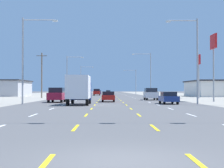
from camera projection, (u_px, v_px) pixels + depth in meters
name	position (u px, v px, depth m)	size (l,w,h in m)	color
ground_plane	(109.00, 98.00, 74.03)	(572.00, 572.00, 0.00)	#4C4C4F
lot_apron_right	(222.00, 97.00, 74.36)	(28.00, 440.00, 0.01)	gray
lane_markings	(108.00, 95.00, 112.52)	(10.64, 227.60, 0.01)	white
signal_span_wire	(123.00, 19.00, 17.20)	(27.17, 0.53, 9.01)	brown
box_truck_inner_left_nearest	(79.00, 88.00, 38.15)	(2.40, 7.20, 3.23)	navy
sedan_far_right_near	(168.00, 98.00, 40.44)	(1.80, 4.50, 1.46)	navy
suv_far_left_mid	(57.00, 95.00, 45.82)	(1.98, 4.90, 1.98)	maroon
sedan_center_turn_midfar	(108.00, 96.00, 47.54)	(1.80, 4.50, 1.46)	red
suv_far_right_far	(151.00, 94.00, 56.17)	(1.98, 4.90, 1.98)	silver
suv_inner_left_farther	(97.00, 92.00, 102.30)	(1.98, 4.90, 1.98)	red
sedan_inner_left_farthest	(99.00, 92.00, 127.38)	(1.80, 4.50, 1.46)	navy
hatchback_center_turn_distant_a	(108.00, 92.00, 128.85)	(1.72, 3.90, 1.54)	white
storefront_left_row_2	(1.00, 88.00, 90.60)	(13.45, 16.21, 4.28)	#B2B2B7
storefront_right_row_2	(214.00, 88.00, 86.78)	(11.91, 17.93, 4.08)	silver
pole_sign_right_row_1	(213.00, 49.00, 48.17)	(0.24, 2.49, 9.57)	gray
pole_sign_right_row_2	(199.00, 66.00, 66.77)	(0.24, 1.85, 8.60)	gray
streetlight_left_row_0	(26.00, 54.00, 39.28)	(4.10, 0.26, 10.06)	gray
streetlight_right_row_0	(194.00, 55.00, 39.54)	(3.76, 0.26, 10.02)	gray
streetlight_left_row_1	(69.00, 73.00, 82.07)	(4.04, 0.26, 9.89)	gray
streetlight_right_row_1	(149.00, 71.00, 82.33)	(4.62, 0.26, 10.66)	gray
streetlight_left_row_2	(82.00, 78.00, 124.86)	(4.82, 0.26, 10.41)	gray
streetlight_right_row_2	(134.00, 80.00, 125.11)	(4.79, 0.26, 9.19)	gray
utility_pole_left_row_1	(42.00, 74.00, 69.40)	(2.20, 0.26, 9.26)	brown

